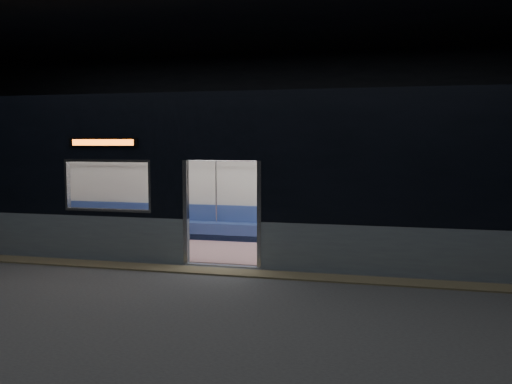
% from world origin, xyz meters
% --- Properties ---
extents(station_floor, '(24.00, 14.00, 0.01)m').
position_xyz_m(station_floor, '(0.00, 0.00, -0.01)').
color(station_floor, '#47494C').
rests_on(station_floor, ground).
extents(station_envelope, '(24.00, 14.00, 5.00)m').
position_xyz_m(station_envelope, '(0.00, 0.00, 3.66)').
color(station_envelope, black).
rests_on(station_envelope, station_floor).
extents(tactile_strip, '(22.80, 0.50, 0.03)m').
position_xyz_m(tactile_strip, '(0.00, 0.55, 0.01)').
color(tactile_strip, '#8C7F59').
rests_on(tactile_strip, station_floor).
extents(metro_car, '(18.00, 3.04, 3.35)m').
position_xyz_m(metro_car, '(-0.00, 2.54, 1.85)').
color(metro_car, '#8B9EA6').
rests_on(metro_car, station_floor).
extents(passenger, '(0.42, 0.72, 1.42)m').
position_xyz_m(passenger, '(4.80, 3.55, 0.82)').
color(passenger, black).
rests_on(passenger, metro_car).
extents(handbag, '(0.33, 0.31, 0.13)m').
position_xyz_m(handbag, '(4.81, 3.31, 0.68)').
color(handbag, black).
rests_on(handbag, passenger).
extents(transit_map, '(1.05, 0.03, 0.69)m').
position_xyz_m(transit_map, '(4.97, 3.85, 1.49)').
color(transit_map, white).
rests_on(transit_map, metro_car).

